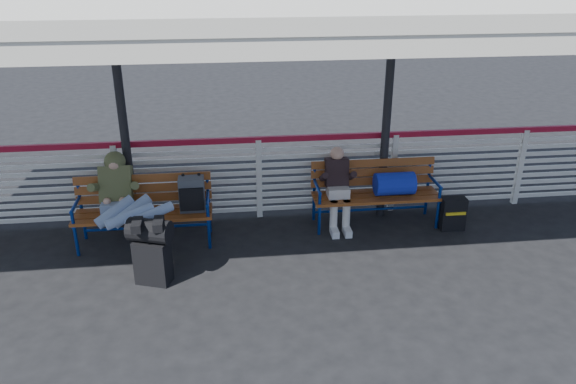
{
  "coord_description": "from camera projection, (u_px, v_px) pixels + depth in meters",
  "views": [
    {
      "loc": [
        -0.47,
        -5.65,
        3.68
      ],
      "look_at": [
        0.32,
        1.0,
        0.76
      ],
      "focal_mm": 35.0,
      "sensor_mm": 36.0,
      "label": 1
    }
  ],
  "objects": [
    {
      "name": "bench_left",
      "position": [
        159.0,
        201.0,
        7.44
      ],
      "size": [
        1.8,
        0.56,
        0.94
      ],
      "color": "#96411D",
      "rests_on": "ground"
    },
    {
      "name": "luggage_stack",
      "position": [
        151.0,
        249.0,
        6.56
      ],
      "size": [
        0.56,
        0.43,
        0.83
      ],
      "rotation": [
        0.0,
        0.0,
        -0.34
      ],
      "color": "black",
      "rests_on": "ground"
    },
    {
      "name": "ground",
      "position": [
        271.0,
        285.0,
        6.66
      ],
      "size": [
        60.0,
        60.0,
        0.0
      ],
      "primitive_type": "plane",
      "color": "black",
      "rests_on": "ground"
    },
    {
      "name": "companion_person",
      "position": [
        338.0,
        187.0,
        7.87
      ],
      "size": [
        0.32,
        0.66,
        1.15
      ],
      "color": "beige",
      "rests_on": "ground"
    },
    {
      "name": "canopy",
      "position": [
        261.0,
        11.0,
        6.24
      ],
      "size": [
        12.6,
        3.6,
        3.16
      ],
      "color": "silver",
      "rests_on": "ground"
    },
    {
      "name": "suitcase_side",
      "position": [
        453.0,
        214.0,
        7.92
      ],
      "size": [
        0.34,
        0.21,
        0.48
      ],
      "rotation": [
        0.0,
        0.0,
        -0.0
      ],
      "color": "black",
      "rests_on": "ground"
    },
    {
      "name": "bench_right",
      "position": [
        384.0,
        185.0,
        7.96
      ],
      "size": [
        1.8,
        0.56,
        0.92
      ],
      "color": "#96411D",
      "rests_on": "ground"
    },
    {
      "name": "traveler_man",
      "position": [
        127.0,
        206.0,
        7.05
      ],
      "size": [
        0.94,
        1.64,
        0.77
      ],
      "color": "#8094AC",
      "rests_on": "ground"
    },
    {
      "name": "fence",
      "position": [
        259.0,
        175.0,
        8.13
      ],
      "size": [
        12.08,
        0.08,
        1.24
      ],
      "color": "silver",
      "rests_on": "ground"
    }
  ]
}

